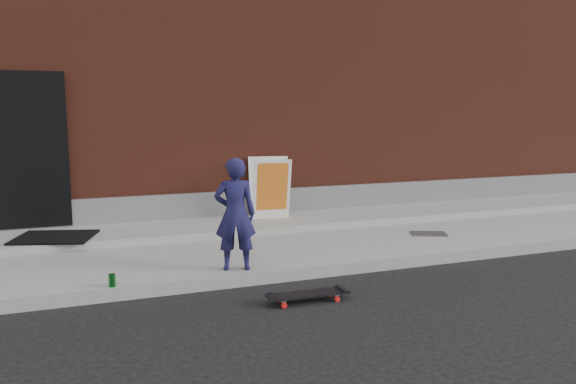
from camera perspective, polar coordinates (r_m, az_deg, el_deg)
name	(u,v)px	position (r m, az deg, el deg)	size (l,w,h in m)	color
ground	(266,284)	(6.52, -2.26, -9.36)	(80.00, 80.00, 0.00)	black
sidewalk	(232,248)	(7.88, -5.69, -5.67)	(20.00, 3.00, 0.15)	gray
apron	(217,226)	(8.71, -7.22, -3.49)	(20.00, 1.20, 0.10)	gray
building	(167,86)	(13.05, -12.15, 10.50)	(20.00, 8.10, 5.00)	maroon
child	(235,214)	(6.45, -5.39, -2.25)	(0.47, 0.31, 1.30)	#1C1948
skateboard	(308,295)	(5.94, 2.03, -10.38)	(0.85, 0.24, 0.10)	red
pizza_sign	(270,187)	(9.03, -1.87, 0.50)	(0.68, 0.78, 0.99)	white
soda_can	(112,280)	(6.21, -17.44, -8.56)	(0.07, 0.07, 0.14)	#197F2A
doormat	(55,237)	(8.28, -22.61, -4.26)	(1.00, 0.81, 0.03)	black
utility_plate	(429,234)	(8.60, 14.10, -4.13)	(0.51, 0.33, 0.02)	#5A5A60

